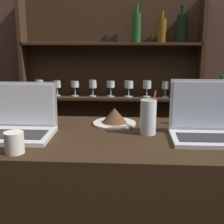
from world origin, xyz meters
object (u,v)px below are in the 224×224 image
object	(u,v)px
laptop_far	(210,126)
coffee_cup	(14,143)
laptop_near	(16,124)
cake_plate	(114,118)
water_glass	(148,117)
wine_bottle_green	(220,108)

from	to	relation	value
laptop_far	coffee_cup	distance (m)	0.82
laptop_far	coffee_cup	world-z (taller)	laptop_far
laptop_near	laptop_far	xyz separation A→B (m)	(0.87, 0.01, 0.01)
cake_plate	coffee_cup	distance (m)	0.56
laptop_near	water_glass	size ratio (longest dim) A/B	1.68
wine_bottle_green	laptop_near	bearing A→B (deg)	-169.45
cake_plate	wine_bottle_green	xyz separation A→B (m)	(0.52, -0.02, 0.06)
laptop_near	coffee_cup	size ratio (longest dim) A/B	4.06
laptop_near	water_glass	world-z (taller)	laptop_near
laptop_far	laptop_near	bearing A→B (deg)	-179.66
laptop_near	cake_plate	bearing A→B (deg)	24.79
water_glass	cake_plate	bearing A→B (deg)	137.45
cake_plate	coffee_cup	world-z (taller)	cake_plate
water_glass	wine_bottle_green	world-z (taller)	wine_bottle_green
cake_plate	water_glass	distance (m)	0.23
laptop_near	cake_plate	xyz separation A→B (m)	(0.44, 0.20, -0.01)
laptop_far	water_glass	world-z (taller)	laptop_far
laptop_far	cake_plate	world-z (taller)	laptop_far
water_glass	coffee_cup	bearing A→B (deg)	-152.13
cake_plate	wine_bottle_green	size ratio (longest dim) A/B	0.85
laptop_far	coffee_cup	xyz separation A→B (m)	(-0.79, -0.23, -0.02)
laptop_near	water_glass	bearing A→B (deg)	4.98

